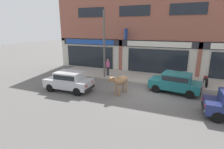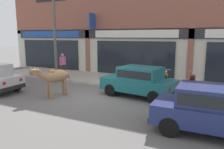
{
  "view_description": "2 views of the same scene",
  "coord_description": "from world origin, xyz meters",
  "px_view_note": "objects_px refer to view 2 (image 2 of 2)",
  "views": [
    {
      "loc": [
        2.43,
        -11.92,
        4.59
      ],
      "look_at": [
        -2.87,
        1.0,
        0.86
      ],
      "focal_mm": 28.0,
      "sensor_mm": 36.0,
      "label": 1
    },
    {
      "loc": [
        5.48,
        -8.82,
        2.93
      ],
      "look_at": [
        0.65,
        1.0,
        0.98
      ],
      "focal_mm": 35.0,
      "sensor_mm": 36.0,
      "label": 2
    }
  ],
  "objects_px": {
    "motorcycle_0": "(141,77)",
    "utility_pole": "(55,33)",
    "motorcycle_1": "(165,80)",
    "cow": "(55,77)",
    "motorcycle_2": "(192,81)",
    "car_2": "(139,80)",
    "car_0": "(213,108)",
    "pedestrian": "(63,62)"
  },
  "relations": [
    {
      "from": "car_2",
      "to": "pedestrian",
      "type": "height_order",
      "value": "pedestrian"
    },
    {
      "from": "motorcycle_2",
      "to": "pedestrian",
      "type": "xyz_separation_m",
      "value": [
        -8.47,
        -0.24,
        0.6
      ]
    },
    {
      "from": "cow",
      "to": "utility_pole",
      "type": "relative_size",
      "value": 0.35
    },
    {
      "from": "pedestrian",
      "to": "utility_pole",
      "type": "bearing_deg",
      "value": -97.59
    },
    {
      "from": "car_2",
      "to": "cow",
      "type": "bearing_deg",
      "value": -152.2
    },
    {
      "from": "motorcycle_1",
      "to": "utility_pole",
      "type": "height_order",
      "value": "utility_pole"
    },
    {
      "from": "motorcycle_0",
      "to": "motorcycle_2",
      "type": "height_order",
      "value": "same"
    },
    {
      "from": "motorcycle_0",
      "to": "utility_pole",
      "type": "xyz_separation_m",
      "value": [
        -5.7,
        -0.77,
        2.6
      ]
    },
    {
      "from": "car_2",
      "to": "utility_pole",
      "type": "relative_size",
      "value": 0.63
    },
    {
      "from": "car_2",
      "to": "utility_pole",
      "type": "xyz_separation_m",
      "value": [
        -6.35,
        1.49,
        2.3
      ]
    },
    {
      "from": "motorcycle_0",
      "to": "utility_pole",
      "type": "bearing_deg",
      "value": -172.3
    },
    {
      "from": "pedestrian",
      "to": "utility_pole",
      "type": "xyz_separation_m",
      "value": [
        -0.08,
        -0.59,
        2.0
      ]
    },
    {
      "from": "motorcycle_2",
      "to": "utility_pole",
      "type": "bearing_deg",
      "value": -174.42
    },
    {
      "from": "utility_pole",
      "to": "car_2",
      "type": "bearing_deg",
      "value": -13.16
    },
    {
      "from": "motorcycle_1",
      "to": "car_0",
      "type": "bearing_deg",
      "value": -63.62
    },
    {
      "from": "car_0",
      "to": "motorcycle_2",
      "type": "height_order",
      "value": "car_0"
    },
    {
      "from": "cow",
      "to": "motorcycle_1",
      "type": "height_order",
      "value": "cow"
    },
    {
      "from": "cow",
      "to": "motorcycle_0",
      "type": "distance_m",
      "value": 5.09
    },
    {
      "from": "car_0",
      "to": "motorcycle_1",
      "type": "relative_size",
      "value": 2.02
    },
    {
      "from": "motorcycle_1",
      "to": "utility_pole",
      "type": "xyz_separation_m",
      "value": [
        -7.13,
        -0.68,
        2.6
      ]
    },
    {
      "from": "pedestrian",
      "to": "cow",
      "type": "bearing_deg",
      "value": -55.64
    },
    {
      "from": "car_0",
      "to": "utility_pole",
      "type": "height_order",
      "value": "utility_pole"
    },
    {
      "from": "cow",
      "to": "motorcycle_2",
      "type": "bearing_deg",
      "value": 36.1
    },
    {
      "from": "car_2",
      "to": "car_0",
      "type": "bearing_deg",
      "value": -41.8
    },
    {
      "from": "car_2",
      "to": "motorcycle_2",
      "type": "xyz_separation_m",
      "value": [
        2.19,
        2.32,
        -0.3
      ]
    },
    {
      "from": "pedestrian",
      "to": "utility_pole",
      "type": "height_order",
      "value": "utility_pole"
    },
    {
      "from": "pedestrian",
      "to": "motorcycle_1",
      "type": "bearing_deg",
      "value": 0.72
    },
    {
      "from": "motorcycle_1",
      "to": "pedestrian",
      "type": "relative_size",
      "value": 1.13
    },
    {
      "from": "motorcycle_0",
      "to": "motorcycle_2",
      "type": "xyz_separation_m",
      "value": [
        2.84,
        0.06,
        0.0
      ]
    },
    {
      "from": "car_2",
      "to": "motorcycle_1",
      "type": "xyz_separation_m",
      "value": [
        0.78,
        2.16,
        -0.3
      ]
    },
    {
      "from": "utility_pole",
      "to": "motorcycle_1",
      "type": "bearing_deg",
      "value": 5.44
    },
    {
      "from": "car_0",
      "to": "motorcycle_2",
      "type": "distance_m",
      "value": 5.42
    },
    {
      "from": "cow",
      "to": "pedestrian",
      "type": "distance_m",
      "value": 4.79
    },
    {
      "from": "motorcycle_0",
      "to": "car_2",
      "type": "bearing_deg",
      "value": -73.9
    },
    {
      "from": "car_0",
      "to": "motorcycle_2",
      "type": "xyz_separation_m",
      "value": [
        -1.13,
        5.29,
        -0.3
      ]
    },
    {
      "from": "utility_pole",
      "to": "motorcycle_0",
      "type": "bearing_deg",
      "value": 7.7
    },
    {
      "from": "motorcycle_0",
      "to": "motorcycle_1",
      "type": "bearing_deg",
      "value": -3.65
    },
    {
      "from": "cow",
      "to": "motorcycle_2",
      "type": "distance_m",
      "value": 7.15
    },
    {
      "from": "car_2",
      "to": "pedestrian",
      "type": "xyz_separation_m",
      "value": [
        -6.27,
        2.08,
        0.3
      ]
    },
    {
      "from": "motorcycle_1",
      "to": "utility_pole",
      "type": "relative_size",
      "value": 0.3
    },
    {
      "from": "pedestrian",
      "to": "car_0",
      "type": "bearing_deg",
      "value": -27.75
    },
    {
      "from": "cow",
      "to": "pedestrian",
      "type": "bearing_deg",
      "value": 124.36
    }
  ]
}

